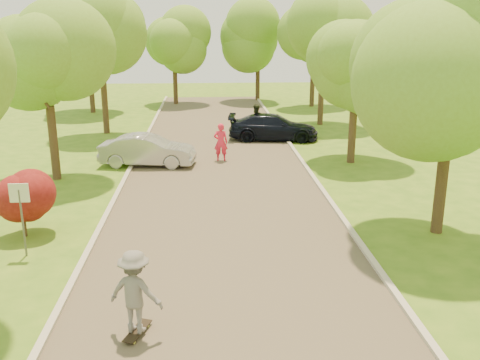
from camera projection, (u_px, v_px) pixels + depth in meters
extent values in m
plane|color=#3D6B19|center=(234.00, 323.00, 12.00)|extent=(100.00, 100.00, 0.00)
cube|color=#4C4438|center=(222.00, 206.00, 19.66)|extent=(8.00, 60.00, 0.01)
cube|color=#B2AD9E|center=(111.00, 207.00, 19.39)|extent=(0.18, 60.00, 0.12)
cube|color=#B2AD9E|center=(331.00, 202.00, 19.89)|extent=(0.18, 60.00, 0.12)
cylinder|color=#59595E|center=(23.00, 223.00, 15.19)|extent=(0.06, 0.06, 2.00)
cube|color=white|center=(19.00, 193.00, 14.94)|extent=(0.55, 0.04, 0.55)
cylinder|color=#382619|center=(24.00, 226.00, 16.78)|extent=(0.12, 0.12, 0.70)
sphere|color=#590F0F|center=(22.00, 203.00, 16.57)|extent=(1.70, 1.70, 1.70)
cylinder|color=#382619|center=(54.00, 143.00, 22.61)|extent=(0.36, 0.36, 3.15)
sphere|color=olive|center=(47.00, 75.00, 21.81)|extent=(4.20, 4.20, 4.20)
sphere|color=olive|center=(61.00, 60.00, 21.67)|extent=(3.15, 3.15, 3.15)
cylinder|color=#382619|center=(105.00, 102.00, 32.11)|extent=(0.36, 0.36, 3.83)
sphere|color=olive|center=(101.00, 44.00, 31.16)|extent=(4.80, 4.80, 4.80)
sphere|color=olive|center=(112.00, 32.00, 31.01)|extent=(3.60, 3.60, 3.60)
cylinder|color=#382619|center=(442.00, 175.00, 16.67)|extent=(0.36, 0.36, 3.83)
sphere|color=olive|center=(455.00, 63.00, 15.70)|extent=(5.00, 5.00, 5.00)
cylinder|color=#382619|center=(353.00, 128.00, 25.32)|extent=(0.36, 0.36, 3.38)
sphere|color=olive|center=(356.00, 63.00, 24.47)|extent=(4.40, 4.40, 4.40)
sphere|color=olive|center=(372.00, 48.00, 24.32)|extent=(3.30, 3.30, 3.30)
cylinder|color=#382619|center=(321.00, 94.00, 34.83)|extent=(0.36, 0.36, 4.05)
sphere|color=olive|center=(324.00, 37.00, 33.82)|extent=(5.20, 5.20, 5.20)
sphere|color=olive|center=(336.00, 24.00, 33.65)|extent=(3.90, 3.90, 3.90)
cylinder|color=#382619|center=(91.00, 88.00, 39.65)|extent=(0.36, 0.36, 3.60)
sphere|color=olive|center=(88.00, 42.00, 38.72)|extent=(5.00, 5.00, 5.00)
sphere|color=olive|center=(97.00, 32.00, 38.56)|extent=(3.75, 3.75, 3.75)
cylinder|color=#382619|center=(312.00, 82.00, 42.59)|extent=(0.36, 0.36, 3.83)
sphere|color=olive|center=(314.00, 38.00, 41.62)|extent=(5.00, 5.00, 5.00)
sphere|color=olive|center=(324.00, 28.00, 41.46)|extent=(3.75, 3.75, 3.75)
cylinder|color=#382619|center=(175.00, 83.00, 43.88)|extent=(0.36, 0.36, 3.38)
sphere|color=olive|center=(174.00, 44.00, 43.00)|extent=(4.80, 4.80, 4.80)
sphere|color=olive|center=(183.00, 35.00, 42.84)|extent=(3.60, 3.60, 3.60)
cylinder|color=#382619|center=(258.00, 79.00, 46.20)|extent=(0.36, 0.36, 3.60)
sphere|color=olive|center=(258.00, 40.00, 45.27)|extent=(5.00, 5.00, 5.00)
sphere|color=olive|center=(267.00, 30.00, 45.10)|extent=(3.75, 3.75, 3.75)
imported|color=#A6A6AB|center=(148.00, 150.00, 25.03)|extent=(4.59, 2.10, 1.46)
imported|color=black|center=(273.00, 127.00, 30.55)|extent=(5.31, 2.68, 1.48)
cube|color=black|center=(137.00, 331.00, 11.49)|extent=(0.56, 0.98, 0.02)
cylinder|color=#BFCC4C|center=(148.00, 326.00, 11.79)|extent=(0.05, 0.08, 0.07)
cylinder|color=#BFCC4C|center=(141.00, 325.00, 11.84)|extent=(0.05, 0.08, 0.07)
cylinder|color=#BFCC4C|center=(134.00, 342.00, 11.17)|extent=(0.05, 0.08, 0.07)
cylinder|color=#BFCC4C|center=(127.00, 341.00, 11.22)|extent=(0.05, 0.08, 0.07)
imported|color=slate|center=(135.00, 292.00, 11.22)|extent=(1.35, 1.04, 1.84)
imported|color=#E22143|center=(221.00, 142.00, 25.84)|extent=(0.71, 0.50, 1.85)
imported|color=#28311D|center=(256.00, 121.00, 31.20)|extent=(1.18, 1.10, 1.94)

